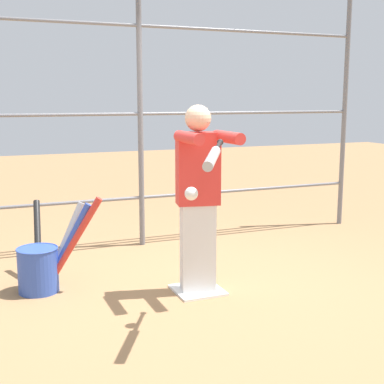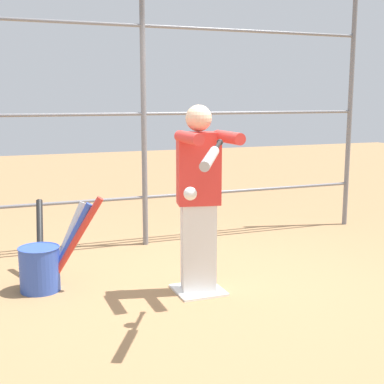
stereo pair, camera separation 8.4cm
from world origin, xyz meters
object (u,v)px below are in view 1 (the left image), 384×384
(baseball_bat_swinging, at_px, (213,156))
(bat_bucket, at_px, (43,264))
(batter, at_px, (199,194))
(softball_in_flight, at_px, (191,194))

(baseball_bat_swinging, xyz_separation_m, bat_bucket, (0.97, -1.36, -1.02))
(batter, bearing_deg, baseball_bat_swinging, 73.16)
(batter, relative_size, baseball_bat_swinging, 2.15)
(baseball_bat_swinging, bearing_deg, bat_bucket, -54.73)
(batter, xyz_separation_m, softball_in_flight, (0.29, 0.56, 0.11))
(batter, xyz_separation_m, baseball_bat_swinging, (0.25, 0.83, 0.41))
(batter, relative_size, softball_in_flight, 16.46)
(softball_in_flight, bearing_deg, baseball_bat_swinging, 99.15)
(softball_in_flight, bearing_deg, bat_bucket, -49.89)
(batter, relative_size, bat_bucket, 1.85)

